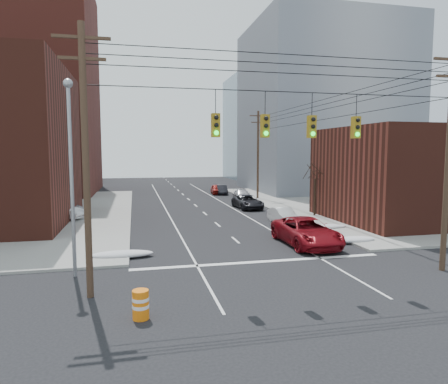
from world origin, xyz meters
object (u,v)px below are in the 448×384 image
parked_car_e (217,189)px  construction_barrel (141,304)px  parked_car_d (242,195)px  lot_car_a (58,211)px  red_pickup (306,232)px  lot_car_d (12,203)px  parked_car_c (248,202)px  parked_car_a (299,227)px  parked_car_f (222,190)px  parked_car_b (284,216)px  lot_car_b (61,208)px

parked_car_e → construction_barrel: bearing=-100.5°
parked_car_d → lot_car_a: bearing=-146.2°
red_pickup → lot_car_a: red_pickup is taller
lot_car_d → construction_barrel: bearing=-163.8°
lot_car_a → lot_car_d: bearing=60.5°
parked_car_c → construction_barrel: (-11.52, -26.11, -0.16)m
red_pickup → parked_car_e: (0.71, 31.66, -0.18)m
construction_barrel → parked_car_d: bearing=68.8°
parked_car_c → lot_car_d: (-23.83, 3.85, 0.11)m
parked_car_a → parked_car_d: size_ratio=0.85×
parked_car_f → lot_car_a: bearing=-129.0°
red_pickup → parked_car_b: size_ratio=1.53×
parked_car_b → parked_car_f: size_ratio=1.05×
parked_car_d → lot_car_d: (-25.22, -3.38, 0.16)m
parked_car_e → parked_car_f: bearing=-29.8°
parked_car_f → lot_car_b: bearing=-133.7°
parked_car_e → lot_car_d: bearing=-150.1°
parked_car_a → lot_car_d: lot_car_d is taller
red_pickup → lot_car_b: size_ratio=1.44×
parked_car_e → lot_car_a: bearing=-128.9°
parked_car_a → construction_barrel: bearing=-132.2°
lot_car_a → lot_car_b: size_ratio=1.02×
lot_car_b → parked_car_a: bearing=-134.5°
parked_car_a → lot_car_b: size_ratio=0.88×
parked_car_f → lot_car_a: lot_car_a is taller
parked_car_d → lot_car_a: lot_car_a is taller
lot_car_a → parked_car_d: bearing=-36.4°
parked_car_c → lot_car_a: (-18.16, -3.84, 0.18)m
parked_car_c → lot_car_b: bearing=-178.5°
parked_car_e → parked_car_c: bearing=-84.2°
parked_car_d → parked_car_a: bearing=-90.0°
parked_car_f → parked_car_a: bearing=-84.8°
parked_car_a → red_pickup: bearing=-103.6°
parked_car_a → parked_car_e: 28.91m
parked_car_f → lot_car_b: 24.40m
parked_car_a → parked_car_b: size_ratio=0.94×
parked_car_a → parked_car_b: bearing=83.7°
parked_car_d → lot_car_b: lot_car_b is taller
parked_car_c → lot_car_d: size_ratio=1.31×
parked_car_a → parked_car_e: parked_car_e is taller
red_pickup → parked_car_e: red_pickup is taller
parked_car_a → lot_car_a: (-17.95, 10.23, 0.23)m
parked_car_a → lot_car_d: 29.64m
red_pickup → construction_barrel: size_ratio=5.93×
construction_barrel → lot_car_b: bearing=105.3°
parked_car_e → construction_barrel: size_ratio=3.86×
lot_car_b → lot_car_d: bearing=38.0°
parked_car_c → lot_car_a: 18.57m
parked_car_c → lot_car_d: lot_car_d is taller
parked_car_a → parked_car_f: bearing=89.8°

